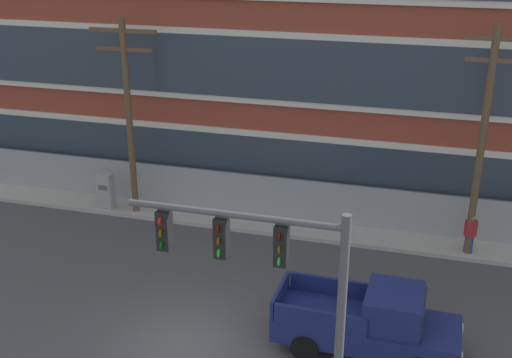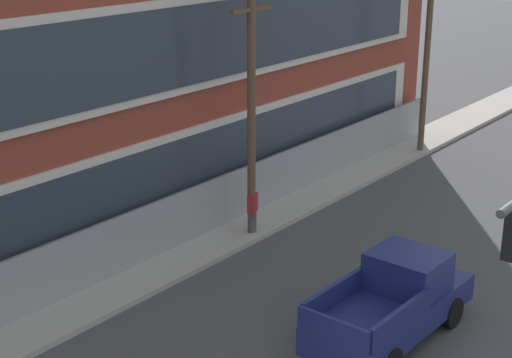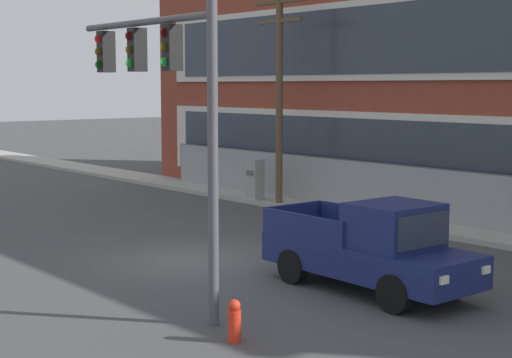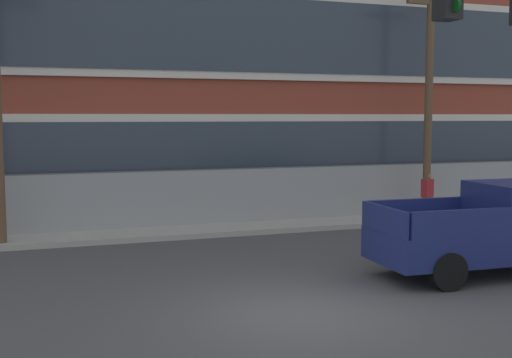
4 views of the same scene
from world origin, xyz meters
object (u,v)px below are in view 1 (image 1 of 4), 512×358
Objects in this scene: utility_pole_midblock at (483,137)px; traffic_signal_mast at (273,280)px; pedestrian_near_cabinet at (470,233)px; utility_pole_near_corner at (128,109)px; electrical_cabinet at (106,193)px; pickup_truck_navy at (371,323)px.

traffic_signal_mast is at bearing -113.10° from utility_pole_midblock.
utility_pole_near_corner is at bearing 179.92° from pedestrian_near_cabinet.
electrical_cabinet reaches higher than pedestrian_near_cabinet.
pickup_truck_navy reaches higher than electrical_cabinet.
electrical_cabinet is at bearing -179.59° from pedestrian_near_cabinet.
traffic_signal_mast reaches higher than electrical_cabinet.
pickup_truck_navy is at bearing 66.44° from traffic_signal_mast.
electrical_cabinet is 14.56m from pedestrian_near_cabinet.
pedestrian_near_cabinet is (0.03, -0.02, -3.64)m from utility_pole_midblock.
utility_pole_near_corner reaches higher than traffic_signal_mast.
utility_pole_near_corner is at bearing -180.00° from utility_pole_midblock.
utility_pole_midblock reaches higher than pickup_truck_navy.
electrical_cabinet is (-1.26, -0.12, -3.69)m from utility_pole_near_corner.
utility_pole_midblock is (4.60, 10.79, 0.16)m from traffic_signal_mast.
pickup_truck_navy reaches higher than pedestrian_near_cabinet.
utility_pole_near_corner reaches higher than pickup_truck_navy.
pickup_truck_navy is 3.05× the size of electrical_cabinet.
traffic_signal_mast is 12.23m from pedestrian_near_cabinet.
electrical_cabinet is (-11.74, 6.52, -0.10)m from pickup_truck_navy.
utility_pole_midblock is 4.90× the size of electrical_cabinet.
utility_pole_midblock reaches higher than electrical_cabinet.
electrical_cabinet is at bearing 150.97° from pickup_truck_navy.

